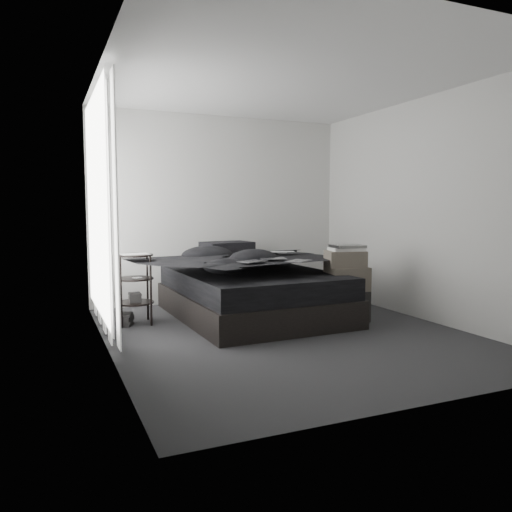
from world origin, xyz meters
name	(u,v)px	position (x,y,z in m)	size (l,w,h in m)	color
floor	(286,333)	(0.00, 0.00, 0.00)	(3.60, 4.20, 0.01)	#2E2E31
ceiling	(287,80)	(0.00, 0.00, 2.60)	(3.60, 4.20, 0.01)	white
wall_back	(220,209)	(0.00, 2.10, 1.30)	(3.60, 0.01, 2.60)	silver
wall_front	(433,210)	(0.00, -2.10, 1.30)	(3.60, 0.01, 2.60)	silver
wall_left	(105,210)	(-1.80, 0.00, 1.30)	(0.01, 4.20, 2.60)	silver
wall_right	(424,209)	(1.80, 0.00, 1.30)	(0.01, 4.20, 2.60)	silver
window_left	(97,205)	(-1.78, 0.90, 1.35)	(0.02, 2.00, 2.30)	white
curtain_left	(102,211)	(-1.73, 0.90, 1.28)	(0.06, 2.12, 2.48)	white
bed	(252,304)	(0.00, 0.91, 0.16)	(1.74, 2.30, 0.31)	black
mattress	(252,281)	(0.00, 0.91, 0.43)	(1.67, 2.23, 0.25)	black
duvet	(254,260)	(0.00, 0.86, 0.69)	(1.70, 1.96, 0.27)	black
pillow_lower	(221,258)	(-0.09, 1.80, 0.64)	(0.69, 0.47, 0.16)	black
pillow_upper	(227,247)	(-0.01, 1.78, 0.79)	(0.65, 0.45, 0.14)	black
laptop	(281,246)	(0.42, 0.98, 0.84)	(0.37, 0.24, 0.03)	silver
comic_a	(252,254)	(-0.26, 0.29, 0.83)	(0.29, 0.19, 0.01)	black
comic_b	(273,251)	(0.07, 0.47, 0.84)	(0.29, 0.19, 0.01)	black
comic_c	(299,252)	(0.22, 0.14, 0.84)	(0.29, 0.19, 0.01)	black
side_stand	(135,290)	(-1.38, 1.09, 0.39)	(0.43, 0.43, 0.79)	black
papers	(135,255)	(-1.37, 1.08, 0.79)	(0.30, 0.22, 0.02)	white
floor_books	(126,320)	(-1.49, 1.03, 0.06)	(0.13, 0.18, 0.13)	black
box_lower	(345,305)	(0.94, 0.31, 0.18)	(0.48, 0.38, 0.36)	black
box_mid	(347,278)	(0.94, 0.29, 0.49)	(0.45, 0.36, 0.27)	#5E564A
box_upper	(345,259)	(0.93, 0.31, 0.73)	(0.43, 0.35, 0.19)	#5E564A
art_book_white	(346,249)	(0.94, 0.31, 0.84)	(0.37, 0.29, 0.04)	silver
art_book_snake	(347,246)	(0.94, 0.29, 0.87)	(0.36, 0.28, 0.03)	silver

